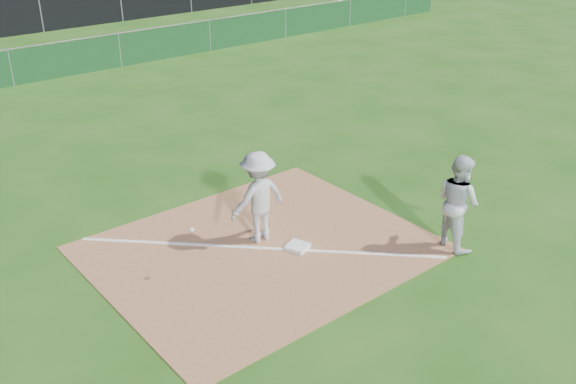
# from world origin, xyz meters

# --- Properties ---
(ground) EXTENTS (90.00, 90.00, 0.00)m
(ground) POSITION_xyz_m (0.00, 10.00, 0.00)
(ground) COLOR #1F4A10
(ground) RESTS_ON ground
(infield_dirt) EXTENTS (6.00, 5.00, 0.02)m
(infield_dirt) POSITION_xyz_m (0.00, 1.00, 0.01)
(infield_dirt) COLOR #925E3A
(infield_dirt) RESTS_ON ground
(foul_line) EXTENTS (5.01, 5.01, 0.01)m
(foul_line) POSITION_xyz_m (0.00, 1.00, 0.03)
(foul_line) COLOR white
(foul_line) RESTS_ON infield_dirt
(green_fence) EXTENTS (44.00, 0.05, 1.20)m
(green_fence) POSITION_xyz_m (0.00, 15.00, 0.60)
(green_fence) COLOR #0F3717
(green_fence) RESTS_ON ground
(first_base) EXTENTS (0.49, 0.49, 0.08)m
(first_base) POSITION_xyz_m (0.54, 0.54, 0.06)
(first_base) COLOR white
(first_base) RESTS_ON infield_dirt
(play_at_first) EXTENTS (2.29, 0.71, 1.82)m
(play_at_first) POSITION_xyz_m (0.20, 1.30, 0.93)
(play_at_first) COLOR silver
(play_at_first) RESTS_ON infield_dirt
(runner) EXTENTS (0.86, 1.02, 1.87)m
(runner) POSITION_xyz_m (2.96, -1.23, 0.93)
(runner) COLOR silver
(runner) RESTS_ON ground
(car_right) EXTENTS (4.54, 2.23, 1.27)m
(car_right) POSITION_xyz_m (5.02, 27.08, 0.64)
(car_right) COLOR black
(car_right) RESTS_ON parking_lot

